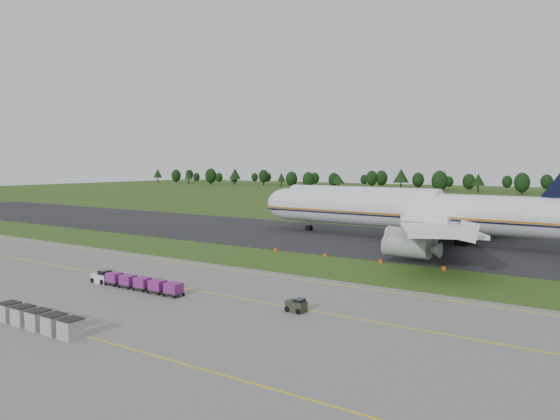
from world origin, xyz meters
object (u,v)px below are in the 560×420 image
Objects in this scene: utility_cart at (296,307)px; aircraft at (412,210)px; baggage_train at (134,282)px; uld_row at (38,319)px; edge_markers at (352,259)px.

aircraft is at bearing 99.22° from utility_cart.
utility_cart is (21.50, 2.33, -0.28)m from baggage_train.
aircraft is 74.73m from uld_row.
baggage_train is 1.31× the size of uld_row.
aircraft reaches higher than uld_row.
edge_markers is (0.50, -26.70, -5.65)m from aircraft.
baggage_train is at bearing 108.69° from uld_row.
edge_markers is at bearing 106.27° from utility_cart.
baggage_train is 34.47m from edge_markers.
utility_cart is 24.16m from uld_row.
aircraft reaches higher than edge_markers.
baggage_train reaches higher than utility_cart.
uld_row reaches higher than edge_markers.
utility_cart reaches higher than edge_markers.
edge_markers is at bearing -88.94° from aircraft.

